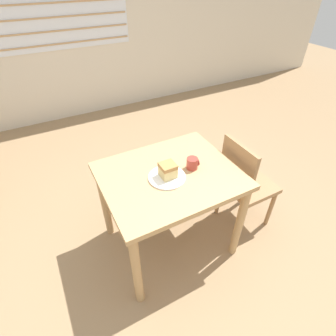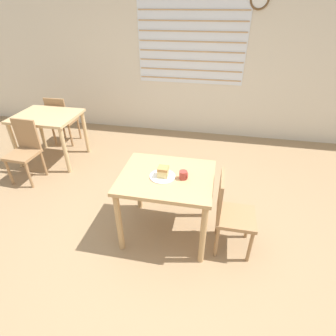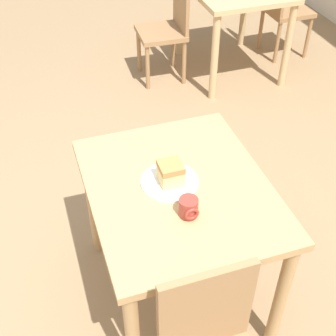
# 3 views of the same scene
# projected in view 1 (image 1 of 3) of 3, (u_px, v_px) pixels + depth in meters

# --- Properties ---
(ground_plane) EXTENTS (14.00, 14.00, 0.00)m
(ground_plane) POSITION_uv_depth(u_px,v_px,m) (175.00, 267.00, 2.10)
(ground_plane) COLOR #997A56
(wall_back) EXTENTS (10.00, 0.09, 2.80)m
(wall_back) POSITION_uv_depth(u_px,v_px,m) (60.00, 12.00, 3.31)
(wall_back) COLOR beige
(wall_back) RESTS_ON ground_plane
(dining_table_near) EXTENTS (0.94, 0.78, 0.77)m
(dining_table_near) POSITION_uv_depth(u_px,v_px,m) (170.00, 186.00, 1.89)
(dining_table_near) COLOR tan
(dining_table_near) RESTS_ON ground_plane
(chair_near_window) EXTENTS (0.38, 0.38, 0.88)m
(chair_near_window) POSITION_uv_depth(u_px,v_px,m) (244.00, 183.00, 2.17)
(chair_near_window) COLOR #9E754C
(chair_near_window) RESTS_ON ground_plane
(plate) EXTENTS (0.25, 0.25, 0.01)m
(plate) POSITION_uv_depth(u_px,v_px,m) (167.00, 177.00, 1.77)
(plate) COLOR white
(plate) RESTS_ON dining_table_near
(cake_slice) EXTENTS (0.10, 0.10, 0.10)m
(cake_slice) POSITION_uv_depth(u_px,v_px,m) (168.00, 170.00, 1.74)
(cake_slice) COLOR #E0C67F
(cake_slice) RESTS_ON plate
(coffee_mug) EXTENTS (0.09, 0.08, 0.08)m
(coffee_mug) POSITION_uv_depth(u_px,v_px,m) (193.00, 163.00, 1.83)
(coffee_mug) COLOR #9E382D
(coffee_mug) RESTS_ON dining_table_near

